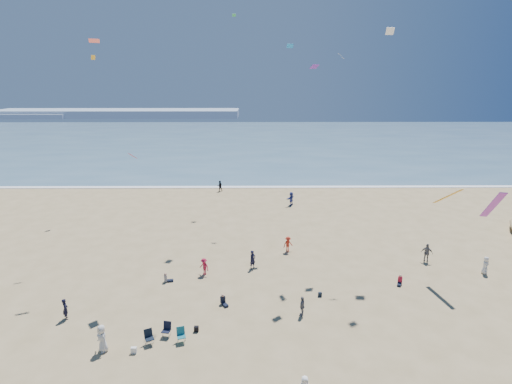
{
  "coord_description": "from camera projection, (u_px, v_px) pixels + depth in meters",
  "views": [
    {
      "loc": [
        1.83,
        -15.76,
        16.35
      ],
      "look_at": [
        2.0,
        8.0,
        9.65
      ],
      "focal_mm": 28.0,
      "sensor_mm": 36.0,
      "label": 1
    }
  ],
  "objects": [
    {
      "name": "ocean",
      "position": [
        247.0,
        141.0,
        111.01
      ],
      "size": [
        220.0,
        100.0,
        0.06
      ],
      "primitive_type": "cube",
      "color": "#476B84",
      "rests_on": "ground"
    },
    {
      "name": "surf_line",
      "position": [
        242.0,
        187.0,
        62.89
      ],
      "size": [
        220.0,
        1.2,
        0.08
      ],
      "primitive_type": "cube",
      "color": "white",
      "rests_on": "ground"
    },
    {
      "name": "headland_far",
      "position": [
        118.0,
        113.0,
        182.36
      ],
      "size": [
        110.0,
        20.0,
        3.2
      ],
      "primitive_type": "cube",
      "color": "#7A8EA8",
      "rests_on": "ground"
    },
    {
      "name": "kites_aloft",
      "position": [
        356.0,
        96.0,
        28.03
      ],
      "size": [
        35.87,
        45.5,
        27.74
      ],
      "color": "yellow",
      "rests_on": "ground"
    },
    {
      "name": "black_backpack",
      "position": [
        196.0,
        329.0,
        26.83
      ],
      "size": [
        0.3,
        0.22,
        0.38
      ],
      "primitive_type": "cube",
      "color": "black",
      "rests_on": "ground"
    },
    {
      "name": "navy_bag",
      "position": [
        320.0,
        294.0,
        31.18
      ],
      "size": [
        0.28,
        0.18,
        0.34
      ],
      "primitive_type": "cube",
      "color": "black",
      "rests_on": "ground"
    },
    {
      "name": "standing_flyers",
      "position": [
        303.0,
        273.0,
        33.23
      ],
      "size": [
        34.14,
        50.38,
        1.88
      ],
      "color": "silver",
      "rests_on": "ground"
    },
    {
      "name": "white_tote",
      "position": [
        134.0,
        350.0,
        24.71
      ],
      "size": [
        0.35,
        0.2,
        0.4
      ],
      "primitive_type": "cube",
      "color": "white",
      "rests_on": "ground"
    },
    {
      "name": "seated_group",
      "position": [
        282.0,
        335.0,
        25.79
      ],
      "size": [
        20.43,
        20.92,
        0.84
      ],
      "color": "white",
      "rests_on": "ground"
    },
    {
      "name": "chair_cluster",
      "position": [
        166.0,
        335.0,
        25.73
      ],
      "size": [
        2.78,
        1.56,
        1.0
      ],
      "color": "black",
      "rests_on": "ground"
    },
    {
      "name": "headland_near",
      "position": [
        25.0,
        116.0,
        177.44
      ],
      "size": [
        40.0,
        14.0,
        2.0
      ],
      "primitive_type": "cube",
      "color": "#7A8EA8",
      "rests_on": "ground"
    }
  ]
}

